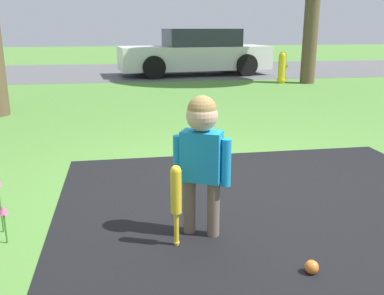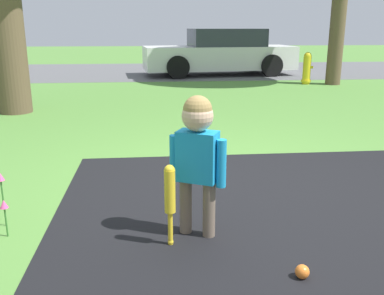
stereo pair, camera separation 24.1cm
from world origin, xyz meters
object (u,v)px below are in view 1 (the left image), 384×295
(child, at_px, (202,147))
(fire_hydrant, at_px, (282,68))
(parked_car, at_px, (196,53))
(sports_ball, at_px, (312,267))
(baseball_bat, at_px, (176,195))

(child, bearing_deg, fire_hydrant, 91.35)
(fire_hydrant, distance_m, parked_car, 3.08)
(parked_car, bearing_deg, child, 74.20)
(child, bearing_deg, sports_ball, -21.70)
(child, height_order, sports_ball, child)
(child, xyz_separation_m, baseball_bat, (-0.20, -0.14, -0.28))
(sports_ball, xyz_separation_m, fire_hydrant, (3.17, 8.74, 0.36))
(child, height_order, baseball_bat, child)
(baseball_bat, height_order, parked_car, parked_car)
(fire_hydrant, relative_size, parked_car, 0.17)
(child, relative_size, sports_ball, 11.74)
(fire_hydrant, bearing_deg, sports_ball, -109.95)
(sports_ball, relative_size, parked_car, 0.02)
(baseball_bat, relative_size, sports_ball, 6.72)
(baseball_bat, distance_m, fire_hydrant, 9.14)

